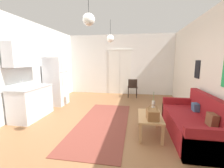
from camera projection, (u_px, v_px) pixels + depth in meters
The scene contains 14 objects.
ground_plane at pixel (103, 128), 3.64m from camera, with size 5.52×8.08×0.10m, color #8E603D.
wall_back at pixel (120, 65), 7.11m from camera, with size 5.12×0.13×2.81m.
wall_right at pixel (222, 71), 3.02m from camera, with size 0.12×7.68×2.81m.
wall_left at pixel (7, 68), 3.81m from camera, with size 0.12×7.68×2.81m.
area_rug at pixel (103, 123), 3.85m from camera, with size 1.25×3.06×0.01m, color brown.
couch at pixel (195, 124), 3.15m from camera, with size 0.85×1.96×0.88m.
coffee_table at pixel (150, 118), 3.21m from camera, with size 0.50×0.87×0.43m.
bamboo_vase at pixel (153, 106), 3.45m from camera, with size 0.08×0.08×0.47m.
handbag at pixel (153, 115), 2.96m from camera, with size 0.24×0.30×0.31m.
refrigerator at pixel (56, 81), 5.36m from camera, with size 0.67×0.64×1.72m.
kitchen_counter at pixel (30, 90), 4.12m from camera, with size 0.61×1.20×2.07m.
accent_chair at pixel (133, 87), 6.43m from camera, with size 0.43×0.41×0.82m.
pendant_lamp_near at pixel (89, 19), 2.51m from camera, with size 0.21×0.21×0.61m.
pendant_lamp_far at pixel (110, 39), 4.46m from camera, with size 0.22×0.22×0.66m.
Camera 1 is at (0.77, -3.34, 1.61)m, focal length 23.72 mm.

